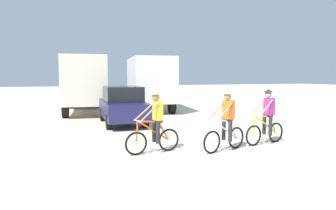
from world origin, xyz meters
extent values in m
plane|color=beige|center=(0.00, 0.00, 0.00)|extent=(120.00, 120.00, 0.00)
cube|color=beige|center=(-2.32, 11.08, 2.00)|extent=(2.94, 5.43, 2.70)
cube|color=#2D2D33|center=(-1.96, 14.46, 1.50)|extent=(2.35, 1.73, 2.00)
cube|color=black|center=(-1.88, 15.15, 1.85)|extent=(2.02, 0.30, 0.80)
cylinder|color=black|center=(-2.98, 14.47, 0.50)|extent=(0.43, 1.03, 1.00)
cylinder|color=black|center=(-0.96, 14.25, 0.50)|extent=(0.43, 1.03, 1.00)
cylinder|color=black|center=(-3.52, 9.50, 0.50)|extent=(0.43, 1.03, 1.00)
cylinder|color=black|center=(-1.49, 9.29, 0.50)|extent=(0.43, 1.03, 1.00)
cube|color=white|center=(1.66, 11.07, 2.00)|extent=(3.02, 5.46, 2.70)
cube|color=#4C6B9E|center=(2.08, 14.44, 1.50)|extent=(2.37, 1.76, 2.00)
cube|color=black|center=(2.17, 15.14, 1.85)|extent=(2.02, 0.33, 0.80)
cylinder|color=black|center=(1.06, 14.47, 0.50)|extent=(0.44, 1.03, 1.00)
cylinder|color=black|center=(3.08, 14.22, 0.50)|extent=(0.44, 1.03, 1.00)
cylinder|color=black|center=(0.44, 9.51, 0.50)|extent=(0.44, 1.03, 1.00)
cylinder|color=black|center=(2.47, 9.26, 0.50)|extent=(0.44, 1.03, 1.00)
cube|color=#1E1E4C|center=(-1.07, 6.38, 0.70)|extent=(1.92, 4.26, 0.76)
cube|color=black|center=(-1.07, 6.23, 1.42)|extent=(1.68, 2.16, 0.68)
cylinder|color=black|center=(-1.80, 7.71, 0.32)|extent=(0.24, 0.65, 0.64)
cylinder|color=black|center=(-0.24, 7.65, 0.32)|extent=(0.24, 0.65, 0.64)
cylinder|color=black|center=(-1.89, 5.11, 0.32)|extent=(0.24, 0.65, 0.64)
cylinder|color=black|center=(-0.34, 5.05, 0.32)|extent=(0.24, 0.65, 0.64)
torus|color=black|center=(-1.84, 0.59, 0.34)|extent=(0.68, 0.16, 0.68)
cylinder|color=silver|center=(-1.84, 0.59, 0.34)|extent=(0.09, 0.09, 0.08)
torus|color=black|center=(-0.80, 0.74, 0.34)|extent=(0.68, 0.16, 0.68)
cylinder|color=silver|center=(-0.80, 0.74, 0.34)|extent=(0.09, 0.09, 0.08)
cylinder|color=#E05119|center=(-1.30, 0.67, 0.66)|extent=(1.02, 0.20, 0.68)
cylinder|color=#E05119|center=(-1.47, 0.64, 0.94)|extent=(0.66, 0.15, 0.13)
cylinder|color=#E05119|center=(-0.97, 0.71, 0.62)|extent=(0.39, 0.11, 0.59)
cylinder|color=#E05119|center=(-1.82, 0.59, 0.66)|extent=(0.11, 0.06, 0.64)
cylinder|color=silver|center=(-1.79, 0.59, 0.98)|extent=(0.11, 0.52, 0.04)
cube|color=black|center=(-1.14, 0.69, 0.93)|extent=(0.25, 0.15, 0.06)
cube|color=gold|center=(-1.16, 0.69, 1.24)|extent=(0.24, 0.35, 0.56)
sphere|color=#A87A5B|center=(-1.22, 0.68, 1.64)|extent=(0.22, 0.22, 0.22)
cone|color=tan|center=(-1.22, 0.68, 1.77)|extent=(0.32, 0.32, 0.10)
cylinder|color=#26262B|center=(-1.20, 0.55, 0.63)|extent=(0.12, 0.12, 0.66)
cylinder|color=#26262B|center=(-1.24, 0.81, 0.63)|extent=(0.12, 0.12, 0.66)
cylinder|color=#A87A5B|center=(-1.47, 0.46, 1.23)|extent=(0.62, 0.18, 0.53)
cylinder|color=#A87A5B|center=(-1.52, 0.81, 1.23)|extent=(0.63, 0.10, 0.53)
torus|color=black|center=(0.27, 0.02, 0.34)|extent=(0.67, 0.26, 0.68)
cylinder|color=silver|center=(0.27, 0.02, 0.34)|extent=(0.10, 0.10, 0.08)
torus|color=black|center=(1.27, 0.34, 0.34)|extent=(0.67, 0.26, 0.68)
cylinder|color=silver|center=(1.27, 0.34, 0.34)|extent=(0.10, 0.10, 0.08)
cylinder|color=silver|center=(0.79, 0.19, 0.66)|extent=(0.99, 0.35, 0.68)
cylinder|color=silver|center=(0.63, 0.13, 0.94)|extent=(0.65, 0.25, 0.13)
cylinder|color=silver|center=(1.11, 0.28, 0.62)|extent=(0.38, 0.16, 0.59)
cylinder|color=silver|center=(0.29, 0.03, 0.66)|extent=(0.11, 0.08, 0.64)
cylinder|color=silver|center=(0.32, 0.04, 0.98)|extent=(0.19, 0.51, 0.04)
cube|color=black|center=(0.94, 0.23, 0.93)|extent=(0.26, 0.19, 0.06)
cube|color=orange|center=(0.92, 0.23, 1.24)|extent=(0.29, 0.37, 0.56)
sphere|color=#A87A5B|center=(0.87, 0.21, 1.64)|extent=(0.22, 0.22, 0.22)
cone|color=tan|center=(0.87, 0.21, 1.77)|extent=(0.32, 0.32, 0.10)
cylinder|color=#26262B|center=(0.90, 0.08, 0.63)|extent=(0.12, 0.12, 0.66)
cylinder|color=#26262B|center=(0.83, 0.33, 0.63)|extent=(0.12, 0.12, 0.66)
cylinder|color=#A87A5B|center=(0.65, -0.05, 1.23)|extent=(0.60, 0.27, 0.53)
cylinder|color=#A87A5B|center=(0.55, 0.30, 1.23)|extent=(0.62, 0.20, 0.53)
torus|color=black|center=(2.00, 0.46, 0.34)|extent=(0.68, 0.19, 0.68)
cylinder|color=silver|center=(2.00, 0.46, 0.34)|extent=(0.09, 0.09, 0.08)
torus|color=black|center=(3.03, 0.66, 0.34)|extent=(0.68, 0.19, 0.68)
cylinder|color=silver|center=(3.03, 0.66, 0.34)|extent=(0.09, 0.09, 0.08)
cylinder|color=gold|center=(2.53, 0.57, 0.66)|extent=(1.02, 0.25, 0.68)
cylinder|color=gold|center=(2.37, 0.53, 0.94)|extent=(0.66, 0.18, 0.13)
cylinder|color=gold|center=(2.86, 0.63, 0.62)|extent=(0.39, 0.12, 0.59)
cylinder|color=gold|center=(2.02, 0.47, 0.66)|extent=(0.11, 0.07, 0.64)
cylinder|color=silver|center=(2.04, 0.47, 0.98)|extent=(0.14, 0.52, 0.04)
cube|color=black|center=(2.69, 0.60, 0.93)|extent=(0.26, 0.16, 0.06)
cube|color=#AD2D8C|center=(2.67, 0.59, 1.24)|extent=(0.26, 0.35, 0.56)
sphere|color=tan|center=(2.61, 0.58, 1.64)|extent=(0.22, 0.22, 0.22)
cone|color=#333333|center=(2.61, 0.58, 1.77)|extent=(0.32, 0.32, 0.10)
cylinder|color=#26262B|center=(2.63, 0.45, 0.63)|extent=(0.12, 0.12, 0.66)
cylinder|color=#26262B|center=(2.58, 0.71, 0.63)|extent=(0.12, 0.12, 0.66)
cylinder|color=tan|center=(2.37, 0.35, 1.23)|extent=(0.62, 0.21, 0.53)
cylinder|color=tan|center=(2.30, 0.70, 1.23)|extent=(0.63, 0.13, 0.53)
camera|label=1|loc=(-3.91, -7.87, 2.26)|focal=33.22mm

